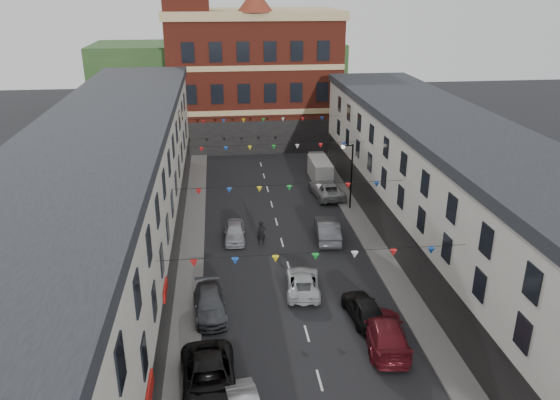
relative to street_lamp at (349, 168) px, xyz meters
name	(u,v)px	position (x,y,z in m)	size (l,w,h in m)	color
ground	(297,297)	(-6.55, -14.00, -3.90)	(160.00, 160.00, 0.00)	black
pavement_left	(189,286)	(-13.45, -12.00, -3.83)	(1.80, 64.00, 0.15)	#605E5B
pavement_right	(392,274)	(0.35, -12.00, -3.83)	(1.80, 64.00, 0.15)	#605E5B
terrace_left	(101,223)	(-18.33, -13.00, 1.44)	(8.40, 56.00, 10.70)	beige
terrace_right	(475,213)	(5.23, -13.00, 0.95)	(8.40, 56.00, 9.70)	silver
civic_building	(253,77)	(-6.55, 23.95, 4.23)	(20.60, 13.30, 18.50)	maroon
clock_tower	(187,21)	(-14.05, 21.00, 11.03)	(5.60, 5.60, 30.00)	maroon
distant_hill	(219,74)	(-10.55, 48.00, 1.10)	(40.00, 14.00, 10.00)	#284B23
street_lamp	(349,168)	(0.00, 0.00, 0.00)	(1.10, 0.36, 6.00)	black
car_left_c	(209,380)	(-12.05, -22.34, -3.09)	(2.69, 5.83, 1.62)	black
car_left_d	(210,304)	(-12.05, -15.30, -3.23)	(1.89, 4.65, 1.35)	#43454B
car_left_e	(235,232)	(-10.15, -5.08, -3.23)	(1.60, 3.99, 1.36)	#9D9DA5
car_right_c	(385,332)	(-2.43, -19.50, -3.12)	(2.21, 5.43, 1.58)	maroon
car_right_d	(364,308)	(-2.95, -16.94, -3.17)	(1.73, 4.31, 1.47)	black
car_right_e	(327,229)	(-2.95, -5.76, -3.09)	(1.73, 4.97, 1.64)	#44464B
car_right_f	(326,189)	(-1.23, 3.37, -3.17)	(2.45, 5.32, 1.48)	#9C9FA1
moving_car	(303,282)	(-6.06, -13.32, -3.27)	(2.12, 4.60, 1.28)	silver
white_van	(320,170)	(-0.95, 8.16, -2.85)	(1.84, 4.78, 2.11)	beige
pedestrian	(261,233)	(-8.16, -6.16, -2.95)	(0.70, 0.46, 1.91)	black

